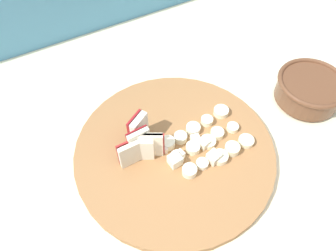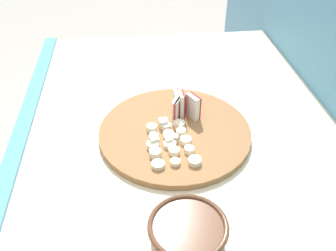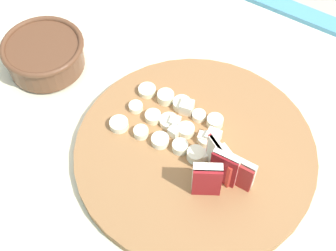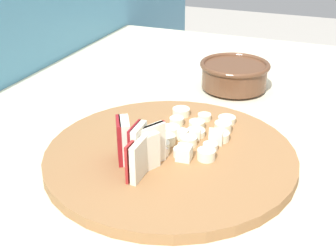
% 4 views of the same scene
% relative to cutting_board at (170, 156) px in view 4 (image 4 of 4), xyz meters
% --- Properties ---
extents(cutting_board, '(0.37, 0.37, 0.02)m').
position_rel_cutting_board_xyz_m(cutting_board, '(0.00, 0.00, 0.00)').
color(cutting_board, olive).
rests_on(cutting_board, tiled_countertop).
extents(apple_wedge_fan, '(0.08, 0.08, 0.07)m').
position_rel_cutting_board_xyz_m(apple_wedge_fan, '(-0.06, 0.03, 0.04)').
color(apple_wedge_fan, '#A32323').
rests_on(apple_wedge_fan, cutting_board).
extents(apple_dice_pile, '(0.09, 0.08, 0.02)m').
position_rel_cutting_board_xyz_m(apple_dice_pile, '(0.02, -0.03, 0.02)').
color(apple_dice_pile, beige).
rests_on(apple_dice_pile, cutting_board).
extents(banana_slice_rows, '(0.16, 0.12, 0.02)m').
position_rel_cutting_board_xyz_m(banana_slice_rows, '(0.06, -0.02, 0.01)').
color(banana_slice_rows, '#F4EAC6').
rests_on(banana_slice_rows, cutting_board).
extents(ceramic_bowl, '(0.14, 0.14, 0.06)m').
position_rel_cutting_board_xyz_m(ceramic_bowl, '(0.31, -0.02, 0.03)').
color(ceramic_bowl, brown).
rests_on(ceramic_bowl, tiled_countertop).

